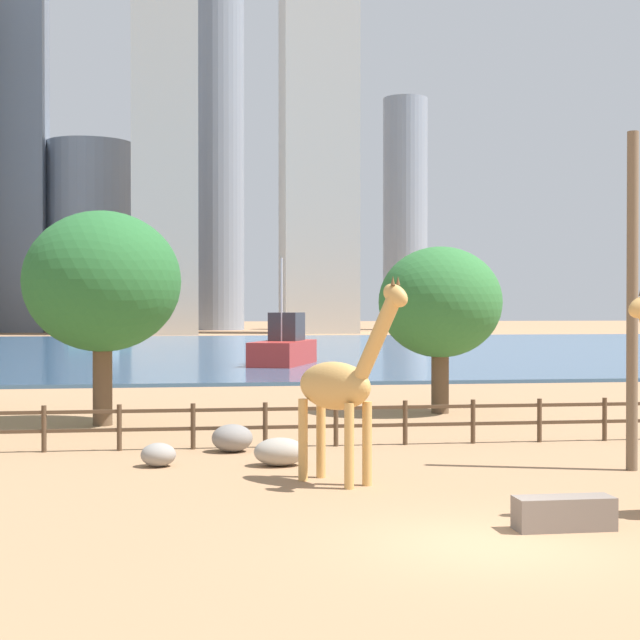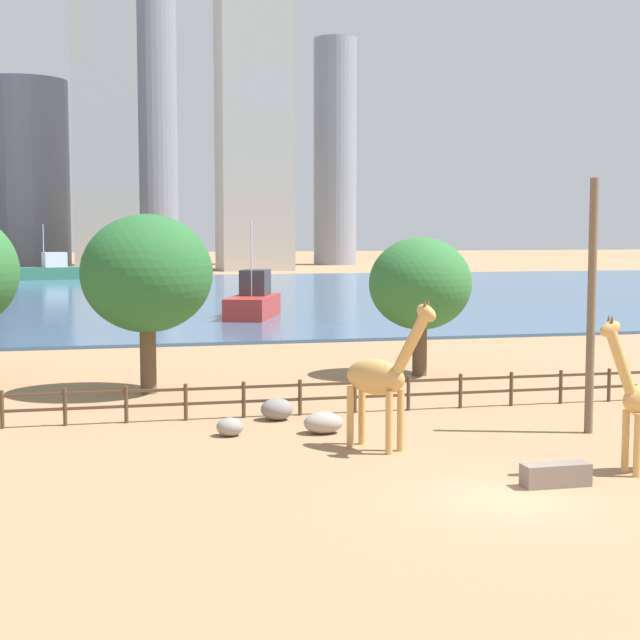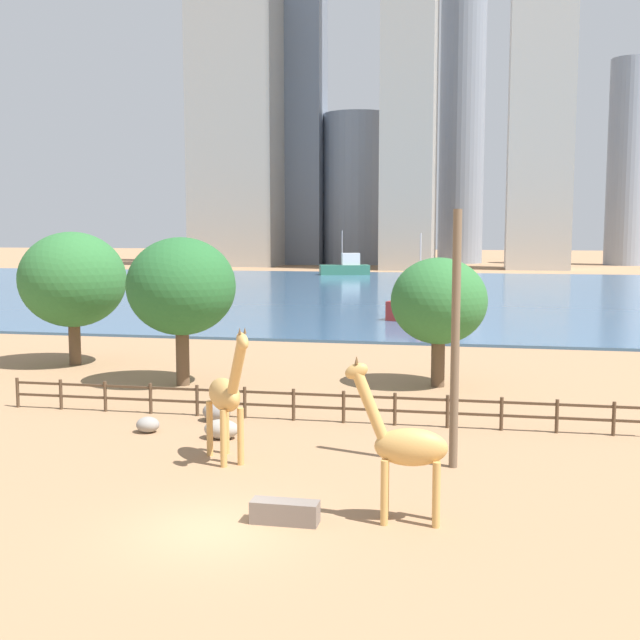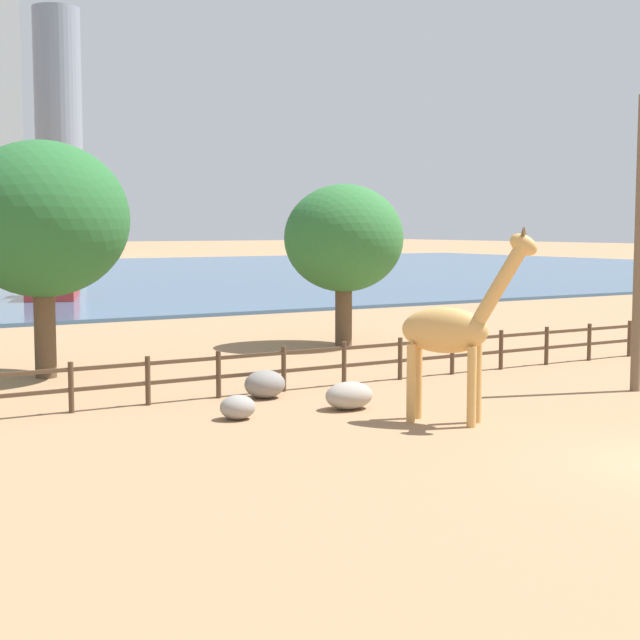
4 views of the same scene
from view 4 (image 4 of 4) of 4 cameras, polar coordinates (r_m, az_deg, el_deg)
The scene contains 10 objects.
giraffe_tall at distance 23.42m, azimuth 7.73°, elevation -0.59°, with size 2.43×2.98×4.69m.
utility_pole at distance 29.12m, azimuth 18.08°, elevation 4.18°, with size 0.28×0.28×8.34m, color brown.
boulder_near_fence at distance 25.24m, azimuth 1.71°, elevation -4.41°, with size 1.31×0.95×0.72m, color gray.
boulder_by_pole at distance 26.89m, azimuth -3.23°, elevation -3.75°, with size 1.14×1.03×0.77m, color gray.
boulder_small at distance 24.01m, azimuth -4.81°, elevation -5.08°, with size 0.89×0.80×0.60m, color gray.
enclosure_fence at distance 29.15m, azimuth 2.05°, elevation -2.28°, with size 26.12×0.14×1.30m.
tree_center_broad at distance 31.36m, azimuth -15.87°, elevation 5.62°, with size 5.34×5.34×7.32m.
tree_right_tall at distance 38.50m, azimuth 1.39°, elevation 4.74°, with size 4.69×4.69×6.34m.
boat_ferry at distance 64.41m, azimuth -15.25°, elevation 2.34°, with size 5.47×8.46×7.17m.
skyline_block_central at distance 182.21m, azimuth -14.96°, elevation 10.55°, with size 8.23×8.23×42.82m, color gray.
Camera 4 is at (-16.36, -12.02, 4.69)m, focal length 55.00 mm.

